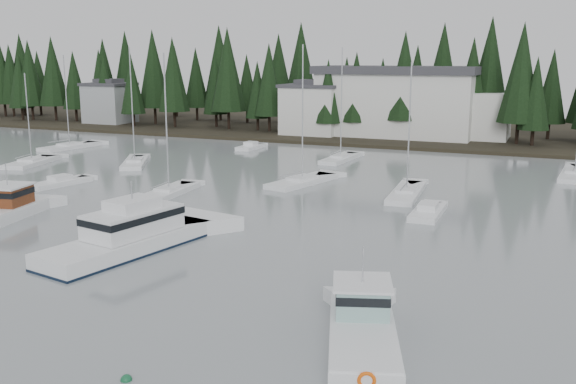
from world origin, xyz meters
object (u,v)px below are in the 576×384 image
Objects in this scene: sailboat_2 at (302,183)px; runabout_3 at (251,148)px; cabin_cruiser_center at (129,239)px; sailboat_6 at (169,193)px; runabout_1 at (428,214)px; harbor_inn at (409,103)px; sailboat_8 at (575,175)px; sailboat_9 at (135,164)px; lobster_boat_teal at (363,330)px; sailboat_5 at (70,148)px; sailboat_10 at (32,164)px; runabout_0 at (60,184)px; sailboat_1 at (340,160)px; sailboat_0 at (407,194)px; house_far_west at (110,102)px; house_west at (312,108)px.

runabout_3 is (-16.28, 20.75, 0.05)m from sailboat_2.
cabin_cruiser_center is 49.18m from runabout_3.
sailboat_6 reaches higher than runabout_1.
harbor_inn is 34.68m from sailboat_8.
sailboat_9 is at bearing 41.33° from sailboat_6.
harbor_inn reaches higher than lobster_boat_teal.
sailboat_5 is at bearing 50.83° from sailboat_6.
sailboat_10 is 1.69× the size of runabout_0.
lobster_boat_teal is 0.63× the size of sailboat_1.
runabout_1 is (37.75, -11.38, 0.04)m from sailboat_9.
sailboat_0 is 0.89× the size of sailboat_1.
cabin_cruiser_center is at bearing -127.43° from sailboat_5.
cabin_cruiser_center is 1.95× the size of runabout_0.
sailboat_2 is at bearing -127.34° from sailboat_9.
cabin_cruiser_center is 19.98m from lobster_boat_teal.
sailboat_2 is (-1.80, -40.24, -5.70)m from harbor_inn.
sailboat_5 is at bearing 9.43° from sailboat_10.
lobster_boat_teal is (71.86, -72.59, -3.84)m from house_far_west.
house_far_west is 0.59× the size of sailboat_9.
sailboat_2 is at bearing -70.26° from house_west.
harbor_inn is 50.57m from runabout_1.
cabin_cruiser_center is 1.46× the size of lobster_boat_teal.
sailboat_8 reaches higher than sailboat_10.
sailboat_0 reaches higher than runabout_3.
house_far_west is at bearing 26.01° from lobster_boat_teal.
house_far_west is at bearing 12.70° from sailboat_10.
sailboat_5 is at bearing -145.33° from harbor_inn.
runabout_1 and runabout_3 have the same top height.
cabin_cruiser_center reaches higher than runabout_1.
cabin_cruiser_center is 0.97× the size of sailboat_5.
house_west is 1.41× the size of runabout_0.
sailboat_10 is 49.95m from runabout_1.
sailboat_8 reaches higher than runabout_3.
sailboat_1 is 33.82m from runabout_0.
sailboat_1 is 1.07× the size of sailboat_5.
harbor_inn is 4.62× the size of runabout_1.
house_west reaches higher than house_far_west.
sailboat_0 is at bearing -16.95° from cabin_cruiser_center.
sailboat_2 is 1.05× the size of sailboat_8.
sailboat_10 is at bearing 66.08° from runabout_0.
runabout_1 is at bearing -158.67° from sailboat_0.
runabout_1 is (-11.30, -24.32, 0.06)m from sailboat_8.
sailboat_0 is 22.57m from sailboat_6.
harbor_inn is 43.01m from sailboat_0.
sailboat_8 reaches higher than house_far_west.
sailboat_9 is (-21.23, 29.30, -0.73)m from cabin_cruiser_center.
sailboat_5 is at bearing 98.37° from sailboat_8.
harbor_inn reaches higher than cabin_cruiser_center.
sailboat_2 reaches higher than runabout_1.
house_west reaches higher than runabout_3.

